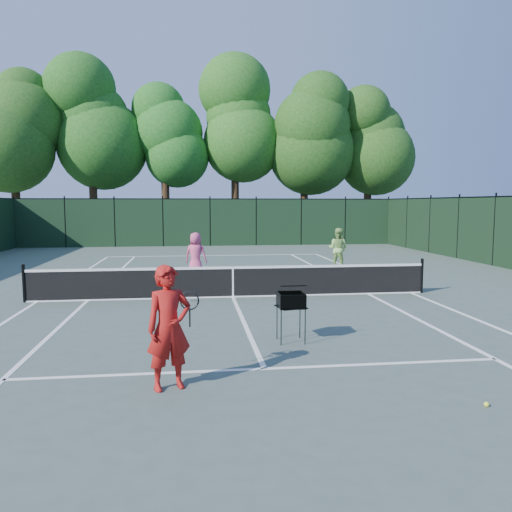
{
  "coord_description": "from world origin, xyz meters",
  "views": [
    {
      "loc": [
        -1.16,
        -14.34,
        2.73
      ],
      "look_at": [
        0.81,
        1.0,
        1.1
      ],
      "focal_mm": 35.0,
      "sensor_mm": 36.0,
      "label": 1
    }
  ],
  "objects": [
    {
      "name": "service_line_far",
      "position": [
        0.0,
        6.4,
        0.0
      ],
      "size": [
        8.23,
        0.1,
        0.01
      ],
      "primitive_type": "cube",
      "color": "white",
      "rests_on": "ground"
    },
    {
      "name": "sideline_singles_left",
      "position": [
        -4.12,
        0.0,
        0.0
      ],
      "size": [
        0.1,
        23.77,
        0.01
      ],
      "primitive_type": "cube",
      "color": "white",
      "rests_on": "ground"
    },
    {
      "name": "coach",
      "position": [
        -1.51,
        -7.08,
        0.92
      ],
      "size": [
        0.84,
        0.86,
        1.84
      ],
      "rotation": [
        0.0,
        0.0,
        0.35
      ],
      "color": "#A71613",
      "rests_on": "ground"
    },
    {
      "name": "player_pink",
      "position": [
        -1.04,
        4.11,
        0.84
      ],
      "size": [
        0.95,
        0.77,
        1.68
      ],
      "rotation": [
        0.0,
        0.0,
        2.81
      ],
      "color": "#CD4877",
      "rests_on": "ground"
    },
    {
      "name": "ground",
      "position": [
        0.0,
        0.0,
        0.0
      ],
      "size": [
        90.0,
        90.0,
        0.0
      ],
      "primitive_type": "plane",
      "color": "#43524A",
      "rests_on": "ground"
    },
    {
      "name": "tree_3",
      "position": [
        2.0,
        22.3,
        9.01
      ],
      "size": [
        7.0,
        7.0,
        14.45
      ],
      "color": "black",
      "rests_on": "ground"
    },
    {
      "name": "sideline_doubles_left",
      "position": [
        -5.49,
        0.0,
        0.0
      ],
      "size": [
        0.1,
        23.77,
        0.01
      ],
      "primitive_type": "cube",
      "color": "white",
      "rests_on": "ground"
    },
    {
      "name": "tree_5",
      "position": [
        12.0,
        22.1,
        7.71
      ],
      "size": [
        5.8,
        5.8,
        12.23
      ],
      "color": "black",
      "rests_on": "ground"
    },
    {
      "name": "tennis_net",
      "position": [
        0.0,
        0.0,
        0.48
      ],
      "size": [
        11.69,
        0.09,
        1.06
      ],
      "color": "black",
      "rests_on": "ground"
    },
    {
      "name": "loose_ball_midcourt",
      "position": [
        -1.43,
        -5.2,
        0.03
      ],
      "size": [
        0.07,
        0.07,
        0.07
      ],
      "primitive_type": "sphere",
      "color": "#D4E42E",
      "rests_on": "ground"
    },
    {
      "name": "center_service_line",
      "position": [
        0.0,
        0.0,
        0.0
      ],
      "size": [
        0.1,
        12.8,
        0.01
      ],
      "primitive_type": "cube",
      "color": "white",
      "rests_on": "ground"
    },
    {
      "name": "sideline_singles_right",
      "position": [
        4.12,
        0.0,
        0.0
      ],
      "size": [
        0.1,
        23.77,
        0.01
      ],
      "primitive_type": "cube",
      "color": "white",
      "rests_on": "ground"
    },
    {
      "name": "baseline_far",
      "position": [
        0.0,
        11.88,
        0.0
      ],
      "size": [
        10.97,
        0.1,
        0.01
      ],
      "primitive_type": "cube",
      "color": "white",
      "rests_on": "ground"
    },
    {
      "name": "sideline_doubles_right",
      "position": [
        5.49,
        0.0,
        0.0
      ],
      "size": [
        0.1,
        23.77,
        0.01
      ],
      "primitive_type": "cube",
      "color": "white",
      "rests_on": "ground"
    },
    {
      "name": "fence_far",
      "position": [
        0.0,
        18.0,
        1.5
      ],
      "size": [
        24.0,
        0.05,
        3.0
      ],
      "primitive_type": "cube",
      "color": "black",
      "rests_on": "ground"
    },
    {
      "name": "tree_2",
      "position": [
        -3.0,
        21.8,
        7.73
      ],
      "size": [
        6.0,
        6.0,
        12.4
      ],
      "color": "black",
      "rests_on": "ground"
    },
    {
      "name": "service_line_near",
      "position": [
        0.0,
        -6.4,
        0.0
      ],
      "size": [
        8.23,
        0.1,
        0.01
      ],
      "primitive_type": "cube",
      "color": "white",
      "rests_on": "ground"
    },
    {
      "name": "tree_1",
      "position": [
        -8.0,
        22.0,
        8.69
      ],
      "size": [
        6.8,
        6.8,
        13.98
      ],
      "color": "black",
      "rests_on": "ground"
    },
    {
      "name": "ball_hopper",
      "position": [
        0.76,
        -4.83,
        0.82
      ],
      "size": [
        0.62,
        0.62,
        0.98
      ],
      "rotation": [
        0.0,
        0.0,
        0.23
      ],
      "color": "black",
      "rests_on": "ground"
    },
    {
      "name": "loose_ball_near_cart",
      "position": [
        2.75,
        -8.31,
        0.03
      ],
      "size": [
        0.07,
        0.07,
        0.07
      ],
      "primitive_type": "sphere",
      "color": "#ECF331",
      "rests_on": "ground"
    },
    {
      "name": "tree_0",
      "position": [
        -13.0,
        21.5,
        8.16
      ],
      "size": [
        6.4,
        6.4,
        13.14
      ],
      "color": "black",
      "rests_on": "ground"
    },
    {
      "name": "player_green",
      "position": [
        4.86,
        5.71,
        0.86
      ],
      "size": [
        1.06,
        1.04,
        1.72
      ],
      "rotation": [
        0.0,
        0.0,
        2.45
      ],
      "color": "#90C261",
      "rests_on": "ground"
    },
    {
      "name": "tree_4",
      "position": [
        7.0,
        21.6,
        8.14
      ],
      "size": [
        6.2,
        6.2,
        12.97
      ],
      "color": "black",
      "rests_on": "ground"
    }
  ]
}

